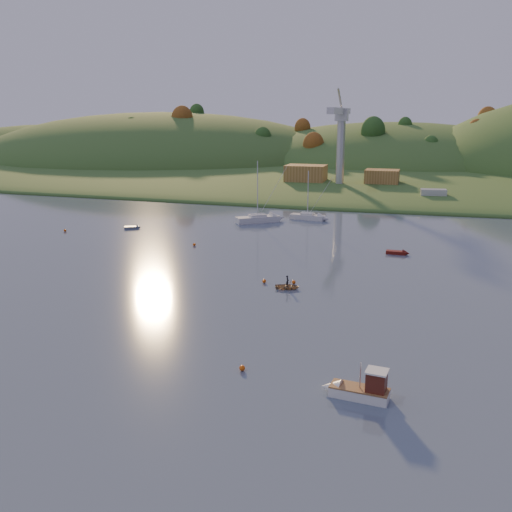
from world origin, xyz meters
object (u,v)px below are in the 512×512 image
(sailboat_far, at_px, (307,216))
(red_tender, at_px, (401,253))
(grey_dinghy, at_px, (135,227))
(fishing_boat, at_px, (355,388))
(sailboat_near, at_px, (258,219))
(canoe, at_px, (287,286))

(sailboat_far, relative_size, red_tender, 2.78)
(sailboat_far, xyz_separation_m, grey_dinghy, (-29.42, -19.09, -0.43))
(fishing_boat, relative_size, red_tender, 1.50)
(sailboat_near, bearing_deg, grey_dinghy, 173.78)
(canoe, distance_m, grey_dinghy, 46.92)
(canoe, bearing_deg, red_tender, -39.53)
(canoe, height_order, red_tender, red_tender)
(sailboat_far, bearing_deg, red_tender, -42.40)
(fishing_boat, height_order, canoe, fishing_boat)
(sailboat_near, bearing_deg, sailboat_far, -4.26)
(sailboat_far, xyz_separation_m, red_tender, (20.09, -25.39, -0.42))
(fishing_boat, bearing_deg, red_tender, -84.70)
(red_tender, bearing_deg, sailboat_near, 149.33)
(sailboat_near, distance_m, red_tender, 34.85)
(fishing_boat, height_order, red_tender, fishing_boat)
(grey_dinghy, bearing_deg, sailboat_near, 3.88)
(fishing_boat, distance_m, sailboat_near, 73.16)
(canoe, distance_m, red_tender, 25.81)
(sailboat_far, distance_m, red_tender, 32.38)
(canoe, xyz_separation_m, grey_dinghy, (-36.99, 28.87, -0.08))
(sailboat_far, bearing_deg, canoe, -71.79)
(canoe, height_order, grey_dinghy, grey_dinghy)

